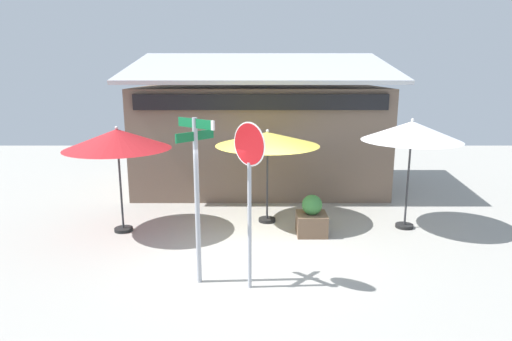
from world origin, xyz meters
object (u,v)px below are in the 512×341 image
Objects in this scene: stop_sign at (251,176)px; patio_umbrella_crimson_left at (119,140)px; patio_umbrella_mustard_center at (269,139)px; street_sign_post at (198,185)px; sidewalk_planter at (313,218)px; patio_umbrella_ivory_right at (413,132)px.

patio_umbrella_crimson_left is at bearing 137.45° from stop_sign.
stop_sign is 1.15× the size of patio_umbrella_mustard_center.
patio_umbrella_mustard_center is at bearing 68.35° from street_sign_post.
patio_umbrella_mustard_center is (3.52, 0.70, -0.11)m from patio_umbrella_crimson_left.
street_sign_post reaches higher than patio_umbrella_mustard_center.
street_sign_post is 1.02× the size of stop_sign.
sidewalk_planter is (1.44, 2.65, -1.68)m from stop_sign.
sidewalk_planter is (-2.38, -0.46, -2.01)m from patio_umbrella_ivory_right.
stop_sign reaches higher than sidewalk_planter.
stop_sign is 1.17× the size of patio_umbrella_crimson_left.
sidewalk_planter is at bearing -169.05° from patio_umbrella_ivory_right.
patio_umbrella_ivory_right is 2.80× the size of sidewalk_planter.
patio_umbrella_crimson_left is 0.98× the size of patio_umbrella_mustard_center.
stop_sign is 4.94m from patio_umbrella_ivory_right.
stop_sign is at bearing -42.55° from patio_umbrella_crimson_left.
stop_sign is 3.59m from patio_umbrella_mustard_center.
sidewalk_planter is (1.04, -0.92, -1.75)m from patio_umbrella_mustard_center.
patio_umbrella_mustard_center is (1.33, 3.36, 0.29)m from street_sign_post.
patio_umbrella_mustard_center is at bearing 172.42° from patio_umbrella_ivory_right.
patio_umbrella_ivory_right is (4.75, 2.90, 0.54)m from street_sign_post.
stop_sign reaches higher than patio_umbrella_ivory_right.
patio_umbrella_mustard_center is at bearing 138.59° from sidewalk_planter.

